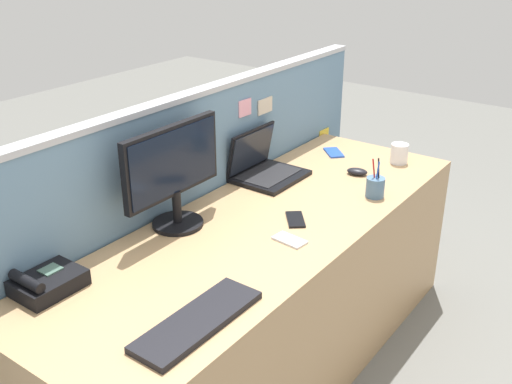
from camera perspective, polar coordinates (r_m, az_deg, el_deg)
name	(u,v)px	position (r m, az deg, el deg)	size (l,w,h in m)	color
ground_plane	(265,367)	(2.88, 0.84, -16.19)	(10.00, 10.00, 0.00)	slate
desk	(265,299)	(2.65, 0.89, -10.04)	(2.22, 0.75, 0.75)	tan
cubicle_divider	(191,224)	(2.75, -6.12, -3.02)	(2.64, 0.08, 1.22)	#6084A3
desktop_monitor	(173,170)	(2.36, -7.83, 2.10)	(0.50, 0.21, 0.42)	black
laptop	(263,166)	(2.88, 0.65, 2.46)	(0.33, 0.28, 0.23)	black
desk_phone	(47,283)	(2.12, -19.17, -8.09)	(0.22, 0.16, 0.09)	black
keyboard_main	(198,321)	(1.88, -5.51, -12.02)	(0.46, 0.15, 0.02)	black
computer_mouse_right_hand	(357,172)	(2.95, 9.54, 1.92)	(0.06, 0.10, 0.03)	black
pen_cup	(375,187)	(2.72, 11.20, 0.48)	(0.08, 0.08, 0.18)	#4C7093
cell_phone_white_slab	(290,240)	(2.32, 3.19, -4.56)	(0.07, 0.13, 0.01)	silver
cell_phone_black_slab	(295,219)	(2.47, 3.75, -2.60)	(0.07, 0.14, 0.01)	black
cell_phone_blue_case	(334,153)	(3.21, 7.36, 3.72)	(0.07, 0.14, 0.01)	blue
coffee_mug	(399,153)	(3.13, 13.41, 3.57)	(0.12, 0.09, 0.10)	white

